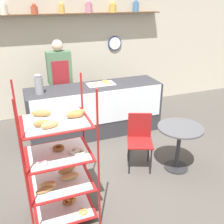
% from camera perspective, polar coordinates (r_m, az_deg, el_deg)
% --- Properties ---
extents(ground_plane, '(14.00, 14.00, 0.00)m').
position_cam_1_polar(ground_plane, '(4.14, 2.46, -13.04)').
color(ground_plane, '#4C4742').
extents(back_wall, '(10.00, 0.30, 2.70)m').
position_cam_1_polar(back_wall, '(5.97, -7.69, 12.97)').
color(back_wall, beige).
rests_on(back_wall, ground_plane).
extents(display_counter, '(2.51, 0.69, 0.97)m').
position_cam_1_polar(display_counter, '(5.03, -3.65, 0.42)').
color(display_counter, '#333338').
rests_on(display_counter, ground_plane).
extents(pastry_rack, '(0.75, 0.61, 1.71)m').
position_cam_1_polar(pastry_rack, '(3.05, -11.13, -11.16)').
color(pastry_rack, '#A51919').
rests_on(pastry_rack, ground_plane).
extents(person_worker, '(0.45, 0.23, 1.76)m').
position_cam_1_polar(person_worker, '(5.23, -11.18, 6.53)').
color(person_worker, '#282833').
rests_on(person_worker, ground_plane).
extents(cafe_table, '(0.68, 0.68, 0.72)m').
position_cam_1_polar(cafe_table, '(4.08, 14.45, -5.43)').
color(cafe_table, '#262628').
rests_on(cafe_table, ground_plane).
extents(cafe_chair, '(0.49, 0.49, 0.86)m').
position_cam_1_polar(cafe_chair, '(4.06, 6.05, -5.12)').
color(cafe_chair, black).
rests_on(cafe_chair, ground_plane).
extents(coffee_carafe, '(0.14, 0.14, 0.34)m').
position_cam_1_polar(coffee_carafe, '(4.59, -15.65, 5.87)').
color(coffee_carafe, gray).
rests_on(coffee_carafe, display_counter).
extents(donut_tray_counter, '(0.52, 0.29, 0.04)m').
position_cam_1_polar(donut_tray_counter, '(4.95, -2.08, 6.22)').
color(donut_tray_counter, silver).
rests_on(donut_tray_counter, display_counter).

